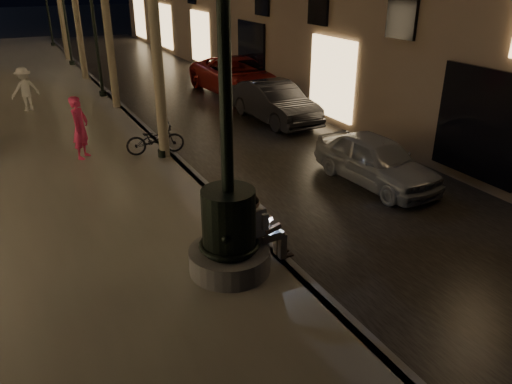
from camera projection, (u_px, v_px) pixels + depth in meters
ground at (117, 105)px, 19.68m from camera, size 120.00×120.00×0.00m
cobble_lane at (189, 97)px, 20.92m from camera, size 6.00×45.00×0.02m
promenade at (5, 115)px, 17.97m from camera, size 8.00×45.00×0.20m
curb_strip at (117, 103)px, 19.63m from camera, size 0.25×45.00×0.20m
fountain_lamppost at (229, 217)px, 8.22m from camera, size 1.40×1.40×5.21m
seated_man_laptop at (261, 226)px, 8.61m from camera, size 0.94×0.32×1.31m
lamp_curb_a at (154, 43)px, 12.54m from camera, size 0.36×0.36×4.81m
lamp_curb_b at (93, 17)px, 19.03m from camera, size 0.36×0.36×4.81m
lamp_curb_c at (63, 4)px, 25.52m from camera, size 0.36×0.36×4.81m
car_front at (376, 160)px, 12.36m from camera, size 1.64×3.65×1.22m
car_second at (274, 102)px, 17.39m from camera, size 1.61×4.19×1.36m
car_third at (239, 76)px, 21.18m from camera, size 2.82×5.58×1.51m
pedestrian_red at (80, 128)px, 13.37m from camera, size 0.69×0.74×1.70m
pedestrian_white at (25, 89)px, 17.88m from camera, size 1.14×0.87×1.56m
bicycle at (155, 139)px, 13.84m from camera, size 1.67×0.82×0.84m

